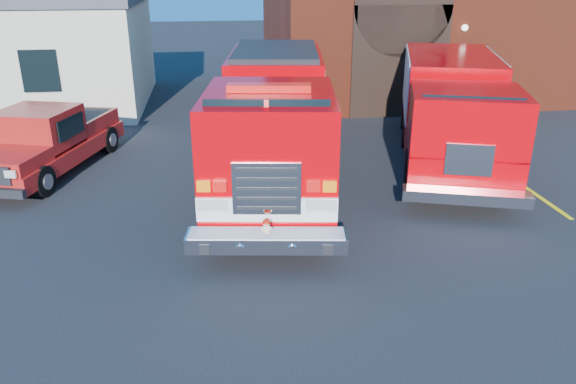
{
  "coord_description": "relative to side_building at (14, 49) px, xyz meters",
  "views": [
    {
      "loc": [
        -1.33,
        -10.91,
        5.25
      ],
      "look_at": [
        0.0,
        -1.2,
        1.3
      ],
      "focal_mm": 35.0,
      "sensor_mm": 36.0,
      "label": 1
    }
  ],
  "objects": [
    {
      "name": "secondary_truck",
      "position": [
        14.44,
        -8.97,
        -0.67
      ],
      "size": [
        5.17,
        9.04,
        2.81
      ],
      "color": "black",
      "rests_on": "ground"
    },
    {
      "name": "pickup_truck",
      "position": [
        3.16,
        -8.52,
        -1.35
      ],
      "size": [
        3.45,
        5.81,
        1.79
      ],
      "color": "black",
      "rests_on": "ground"
    },
    {
      "name": "parking_stripe_near",
      "position": [
        15.5,
        -12.0,
        -2.2
      ],
      "size": [
        0.12,
        3.0,
        0.01
      ],
      "primitive_type": "cube",
      "color": "yellow",
      "rests_on": "ground"
    },
    {
      "name": "ground",
      "position": [
        9.0,
        -13.0,
        -2.2
      ],
      "size": [
        100.0,
        100.0,
        0.0
      ],
      "primitive_type": "plane",
      "color": "black",
      "rests_on": "ground"
    },
    {
      "name": "parking_stripe_far",
      "position": [
        15.5,
        -6.0,
        -2.2
      ],
      "size": [
        0.12,
        3.0,
        0.01
      ],
      "primitive_type": "cube",
      "color": "yellow",
      "rests_on": "ground"
    },
    {
      "name": "side_building",
      "position": [
        0.0,
        0.0,
        0.0
      ],
      "size": [
        10.2,
        8.2,
        4.35
      ],
      "color": "beige",
      "rests_on": "ground"
    },
    {
      "name": "parking_stripe_mid",
      "position": [
        15.5,
        -9.0,
        -2.2
      ],
      "size": [
        0.12,
        3.0,
        0.01
      ],
      "primitive_type": "cube",
      "color": "yellow",
      "rests_on": "ground"
    },
    {
      "name": "fire_engine",
      "position": [
        9.23,
        -9.83,
        -0.61
      ],
      "size": [
        4.14,
        10.28,
        3.08
      ],
      "color": "black",
      "rests_on": "ground"
    }
  ]
}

